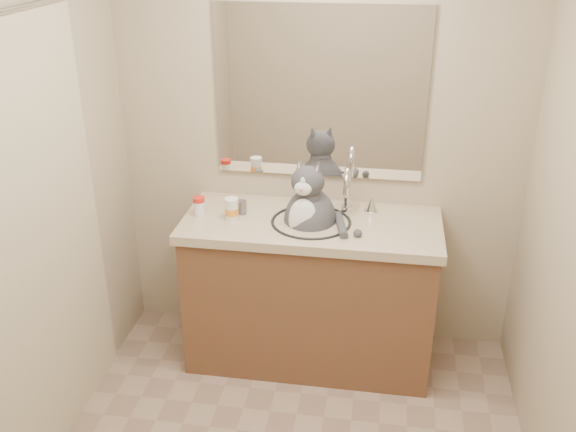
# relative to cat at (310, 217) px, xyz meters

# --- Properties ---
(room) EXTENTS (2.22, 2.52, 2.42)m
(room) POSITION_rel_cat_xyz_m (0.01, -0.96, 0.33)
(room) COLOR gray
(room) RESTS_ON ground
(vanity) EXTENTS (1.34, 0.59, 1.12)m
(vanity) POSITION_rel_cat_xyz_m (0.01, 0.00, -0.42)
(vanity) COLOR brown
(vanity) RESTS_ON ground
(mirror) EXTENTS (1.10, 0.02, 0.90)m
(mirror) POSITION_rel_cat_xyz_m (0.01, 0.27, 0.58)
(mirror) COLOR white
(mirror) RESTS_ON room
(shower_curtain) EXTENTS (0.02, 1.30, 1.93)m
(shower_curtain) POSITION_rel_cat_xyz_m (-1.04, -0.86, 0.16)
(shower_curtain) COLOR beige
(shower_curtain) RESTS_ON ground
(cat) EXTENTS (0.38, 0.38, 0.55)m
(cat) POSITION_rel_cat_xyz_m (0.00, 0.00, 0.00)
(cat) COLOR #434247
(cat) RESTS_ON vanity
(pill_bottle_redcap) EXTENTS (0.08, 0.08, 0.10)m
(pill_bottle_redcap) POSITION_rel_cat_xyz_m (-0.58, -0.03, 0.03)
(pill_bottle_redcap) COLOR white
(pill_bottle_redcap) RESTS_ON vanity
(pill_bottle_orange) EXTENTS (0.08, 0.08, 0.12)m
(pill_bottle_orange) POSITION_rel_cat_xyz_m (-0.40, -0.05, 0.04)
(pill_bottle_orange) COLOR white
(pill_bottle_orange) RESTS_ON vanity
(grey_canister) EXTENTS (0.06, 0.06, 0.07)m
(grey_canister) POSITION_rel_cat_xyz_m (-0.36, 0.03, 0.02)
(grey_canister) COLOR slate
(grey_canister) RESTS_ON vanity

